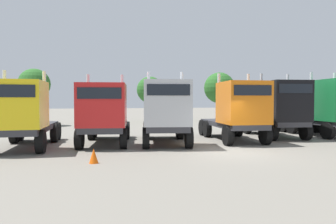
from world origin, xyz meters
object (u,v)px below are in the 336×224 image
at_px(traffic_cone_near, 94,156).
at_px(semi_truck_green, 330,108).
at_px(semi_truck_red, 104,113).
at_px(semi_truck_orange, 238,111).
at_px(semi_truck_yellow, 22,114).
at_px(semi_truck_black, 280,109).
at_px(semi_truck_silver, 166,112).

bearing_deg(traffic_cone_near, semi_truck_green, 15.22).
xyz_separation_m(semi_truck_red, semi_truck_green, (15.06, -0.36, 0.25)).
bearing_deg(semi_truck_orange, traffic_cone_near, -58.03).
height_order(semi_truck_yellow, traffic_cone_near, semi_truck_yellow).
bearing_deg(traffic_cone_near, semi_truck_yellow, 126.76).
relative_size(semi_truck_yellow, semi_truck_black, 0.97).
relative_size(semi_truck_orange, semi_truck_green, 1.08).
xyz_separation_m(semi_truck_yellow, semi_truck_black, (15.41, 0.46, 0.16)).
bearing_deg(semi_truck_silver, semi_truck_red, -91.45).
xyz_separation_m(semi_truck_orange, semi_truck_black, (3.63, 0.97, 0.08)).
bearing_deg(semi_truck_yellow, semi_truck_green, 94.55).
bearing_deg(semi_truck_red, semi_truck_black, 101.66).
height_order(semi_truck_orange, semi_truck_green, semi_truck_green).
relative_size(semi_truck_red, semi_truck_orange, 0.99).
relative_size(semi_truck_red, semi_truck_green, 1.07).
xyz_separation_m(semi_truck_silver, semi_truck_black, (8.10, 0.95, 0.11)).
bearing_deg(traffic_cone_near, semi_truck_black, 21.50).
relative_size(semi_truck_orange, traffic_cone_near, 11.44).
bearing_deg(semi_truck_silver, semi_truck_orange, 102.60).
height_order(semi_truck_yellow, semi_truck_orange, semi_truck_orange).
bearing_deg(semi_truck_green, semi_truck_black, -93.64).
bearing_deg(traffic_cone_near, semi_truck_red, 80.32).
height_order(semi_truck_yellow, semi_truck_black, semi_truck_black).
relative_size(semi_truck_orange, semi_truck_black, 0.98).
bearing_deg(semi_truck_green, semi_truck_red, -87.55).
height_order(semi_truck_silver, semi_truck_black, semi_truck_black).
height_order(semi_truck_red, semi_truck_orange, semi_truck_orange).
xyz_separation_m(semi_truck_green, traffic_cone_near, (-15.86, -4.31, -1.72)).
distance_m(semi_truck_red, traffic_cone_near, 4.96).
bearing_deg(semi_truck_green, semi_truck_yellow, -86.24).
xyz_separation_m(semi_truck_red, semi_truck_orange, (7.75, -0.84, 0.11)).
relative_size(semi_truck_yellow, semi_truck_green, 1.07).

